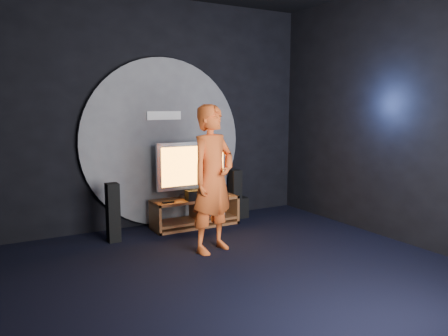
# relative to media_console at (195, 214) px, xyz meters

# --- Properties ---
(floor) EXTENTS (5.00, 5.00, 0.00)m
(floor) POSITION_rel_media_console_xyz_m (-0.36, -2.05, -0.20)
(floor) COLOR black
(floor) RESTS_ON ground
(back_wall) EXTENTS (5.00, 0.04, 3.50)m
(back_wall) POSITION_rel_media_console_xyz_m (-0.36, 0.45, 1.55)
(back_wall) COLOR black
(back_wall) RESTS_ON ground
(right_wall) EXTENTS (0.04, 5.00, 3.50)m
(right_wall) POSITION_rel_media_console_xyz_m (2.14, -2.05, 1.55)
(right_wall) COLOR black
(right_wall) RESTS_ON ground
(wall_disc_panel) EXTENTS (2.60, 0.11, 2.60)m
(wall_disc_panel) POSITION_rel_media_console_xyz_m (-0.36, 0.39, 1.11)
(wall_disc_panel) COLOR #515156
(wall_disc_panel) RESTS_ON ground
(media_console) EXTENTS (1.36, 0.45, 0.45)m
(media_console) POSITION_rel_media_console_xyz_m (0.00, 0.00, 0.00)
(media_console) COLOR brown
(media_console) RESTS_ON ground
(tv) EXTENTS (1.18, 0.22, 0.87)m
(tv) POSITION_rel_media_console_xyz_m (-0.01, 0.07, 0.73)
(tv) COLOR #B5B6BD
(tv) RESTS_ON media_console
(center_speaker) EXTENTS (0.40, 0.15, 0.15)m
(center_speaker) POSITION_rel_media_console_xyz_m (-0.01, -0.13, 0.33)
(center_speaker) COLOR black
(center_speaker) RESTS_ON media_console
(remote) EXTENTS (0.18, 0.05, 0.02)m
(remote) POSITION_rel_media_console_xyz_m (-0.50, -0.12, 0.27)
(remote) COLOR black
(remote) RESTS_ON media_console
(tower_speaker_left) EXTENTS (0.16, 0.18, 0.82)m
(tower_speaker_left) POSITION_rel_media_console_xyz_m (-1.33, -0.14, 0.22)
(tower_speaker_left) COLOR black
(tower_speaker_left) RESTS_ON ground
(tower_speaker_right) EXTENTS (0.16, 0.18, 0.82)m
(tower_speaker_right) POSITION_rel_media_console_xyz_m (0.77, 0.08, 0.22)
(tower_speaker_right) COLOR black
(tower_speaker_right) RESTS_ON ground
(subwoofer) EXTENTS (0.31, 0.31, 0.34)m
(subwoofer) POSITION_rel_media_console_xyz_m (0.84, 0.16, -0.02)
(subwoofer) COLOR black
(subwoofer) RESTS_ON ground
(player) EXTENTS (0.80, 0.65, 1.89)m
(player) POSITION_rel_media_console_xyz_m (-0.30, -1.15, 0.75)
(player) COLOR #DB521D
(player) RESTS_ON ground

